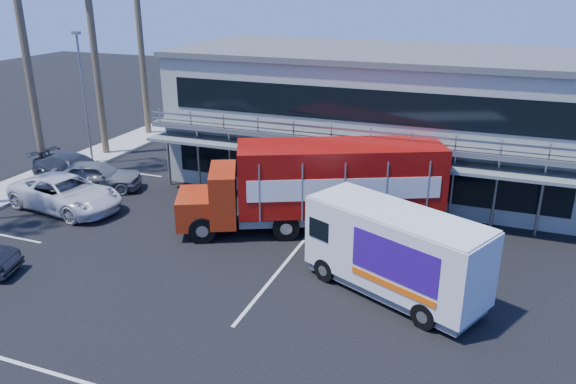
% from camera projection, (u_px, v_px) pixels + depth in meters
% --- Properties ---
extents(ground, '(120.00, 120.00, 0.00)m').
position_uv_depth(ground, '(208.00, 288.00, 21.05)').
color(ground, black).
rests_on(ground, ground).
extents(building, '(22.40, 12.00, 7.30)m').
position_uv_depth(building, '(378.00, 116.00, 31.84)').
color(building, gray).
rests_on(building, ground).
extents(curb_strip, '(3.00, 32.00, 0.16)m').
position_uv_depth(curb_strip, '(22.00, 186.00, 31.29)').
color(curb_strip, '#A5A399').
rests_on(curb_strip, ground).
extents(light_pole_far, '(0.50, 0.25, 8.09)m').
position_uv_depth(light_pole_far, '(84.00, 93.00, 33.85)').
color(light_pole_far, gray).
rests_on(light_pole_far, ground).
extents(red_truck, '(11.94, 7.49, 4.01)m').
position_uv_depth(red_truck, '(321.00, 183.00, 25.44)').
color(red_truck, '#A4270D').
rests_on(red_truck, ground).
extents(white_van, '(7.05, 4.92, 3.28)m').
position_uv_depth(white_van, '(395.00, 252.00, 20.02)').
color(white_van, silver).
rests_on(white_van, ground).
extents(parked_car_c, '(6.44, 3.68, 1.69)m').
position_uv_depth(parked_car_c, '(66.00, 193.00, 28.08)').
color(parked_car_c, silver).
rests_on(parked_car_c, ground).
extents(parked_car_d, '(6.02, 3.29, 1.65)m').
position_uv_depth(parked_car_d, '(76.00, 170.00, 31.59)').
color(parked_car_d, '#272B34').
rests_on(parked_car_d, ground).
extents(parked_car_e, '(5.23, 3.62, 1.65)m').
position_uv_depth(parked_car_e, '(96.00, 176.00, 30.67)').
color(parked_car_e, slate).
rests_on(parked_car_e, ground).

